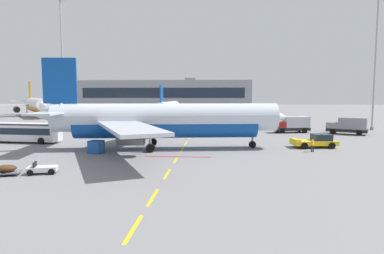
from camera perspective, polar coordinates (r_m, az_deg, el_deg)
The scene contains 14 objects.
ground at distance 59.84m, azimuth 21.07°, elevation -1.88°, with size 400.00×400.00×0.00m, color slate.
apron_paint_markings at distance 54.24m, azimuth -0.71°, elevation -2.24°, with size 8.00×93.91×0.01m.
airliner_foreground at distance 45.17m, azimuth -5.18°, elevation 1.20°, with size 34.81×34.36×12.20m.
pushback_tug at distance 49.60m, azimuth 20.44°, elevation -2.28°, with size 6.33×3.82×2.08m.
airliner_mid_left at distance 108.19m, azimuth -4.05°, elevation 3.40°, with size 29.04×29.18×10.24m.
airliner_far_right at distance 124.14m, azimuth -25.26°, elevation 3.47°, with size 29.46×31.75×12.30m.
apron_shuttle_bus at distance 57.66m, azimuth -27.17°, elevation -0.64°, with size 12.21×3.80×3.00m.
catering_truck at distance 68.43m, azimuth 25.24°, elevation 0.23°, with size 7.32×5.36×3.14m.
fuel_service_truck at distance 67.49m, azimuth 16.84°, elevation 0.46°, with size 7.34×3.76×3.14m.
ground_crew_worker at distance 45.65m, azimuth 20.00°, elevation -2.89°, with size 0.48×0.53×1.64m.
uld_cargo_container at distance 43.69m, azimuth -16.14°, elevation -3.30°, with size 1.84×1.81×1.60m.
apron_light_mast_near at distance 84.28m, azimuth -21.46°, elevation 12.46°, with size 1.80×1.80×29.62m.
apron_light_mast_far at distance 79.69m, azimuth 29.07°, elevation 12.12°, with size 1.80×1.80×28.45m.
terminal_satellite at distance 192.81m, azimuth -4.55°, elevation 5.63°, with size 96.31×23.93×16.88m.
Camera 1 is at (22.47, -16.74, 7.36)m, focal length 31.04 mm.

